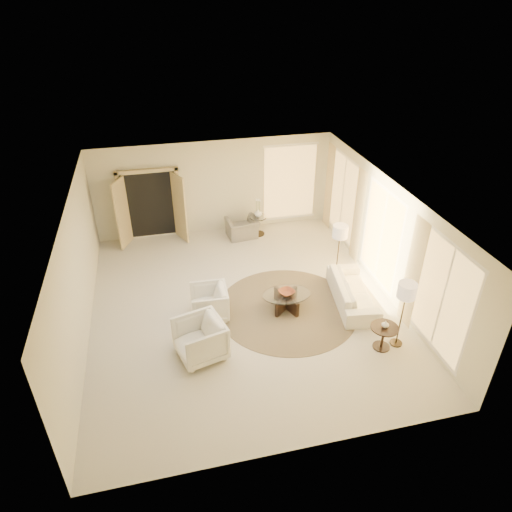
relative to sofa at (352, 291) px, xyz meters
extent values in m
cube|color=beige|center=(-2.56, 0.44, -0.31)|extent=(7.00, 8.00, 0.02)
cube|color=white|center=(-2.56, 0.44, 2.50)|extent=(7.00, 8.00, 0.02)
cube|color=beige|center=(-2.56, 4.44, 1.10)|extent=(7.00, 0.04, 2.80)
cube|color=beige|center=(-2.56, -3.56, 1.10)|extent=(7.00, 0.04, 2.80)
cube|color=beige|center=(-6.06, 0.44, 1.10)|extent=(0.04, 8.00, 2.80)
cube|color=beige|center=(0.94, 0.44, 1.10)|extent=(0.04, 8.00, 2.80)
cube|color=tan|center=(-4.46, 4.33, 0.78)|extent=(1.80, 0.12, 2.16)
cube|color=tan|center=(-5.26, 4.06, 0.73)|extent=(0.35, 0.66, 2.00)
cube|color=tan|center=(-3.66, 4.06, 0.73)|extent=(0.35, 0.66, 2.00)
cylinder|color=#3F3322|center=(-1.58, 0.10, -0.30)|extent=(3.54, 3.54, 0.01)
imported|color=white|center=(0.00, 0.00, 0.00)|extent=(1.12, 2.18, 0.61)
imported|color=white|center=(-3.40, 0.26, 0.11)|extent=(0.79, 0.84, 0.83)
imported|color=white|center=(-3.76, -0.99, 0.17)|extent=(1.06, 1.10, 0.94)
imported|color=gray|center=(-1.89, 3.78, 0.09)|extent=(0.94, 0.67, 0.78)
cube|color=black|center=(-1.60, 0.12, -0.11)|extent=(0.39, 0.82, 0.38)
cube|color=black|center=(-1.60, 0.12, -0.11)|extent=(0.69, 0.63, 0.38)
cylinder|color=white|center=(-1.60, 0.12, 0.11)|extent=(1.37, 1.37, 0.02)
cylinder|color=black|center=(-0.02, -1.62, -0.29)|extent=(0.36, 0.36, 0.03)
cylinder|color=black|center=(-0.02, -1.62, -0.04)|extent=(0.05, 0.05, 0.51)
cylinder|color=black|center=(-0.02, -1.62, 0.23)|extent=(0.58, 0.58, 0.03)
cylinder|color=black|center=(-1.39, 3.84, -0.29)|extent=(0.39, 0.39, 0.03)
cylinder|color=black|center=(-1.39, 3.84, -0.01)|extent=(0.06, 0.06, 0.56)
cylinder|color=white|center=(-1.39, 3.84, 0.28)|extent=(0.51, 0.51, 0.03)
cylinder|color=black|center=(0.00, 1.03, -0.29)|extent=(0.26, 0.26, 0.03)
cylinder|color=black|center=(0.00, 1.03, 0.35)|extent=(0.03, 0.03, 1.31)
cylinder|color=#C4AE8C|center=(0.00, 1.03, 1.08)|extent=(0.37, 0.37, 0.32)
cylinder|color=black|center=(0.34, -1.59, -0.29)|extent=(0.26, 0.26, 0.03)
cylinder|color=black|center=(0.34, -1.59, 0.35)|extent=(0.03, 0.03, 1.31)
cylinder|color=#C4AE8C|center=(0.34, -1.59, 1.09)|extent=(0.38, 0.38, 0.32)
imported|color=brown|center=(-1.60, 0.12, 0.16)|extent=(0.47, 0.47, 0.09)
imported|color=white|center=(-0.02, -1.62, 0.32)|extent=(0.15, 0.15, 0.16)
imported|color=white|center=(-1.39, 3.84, 0.41)|extent=(0.26, 0.26, 0.24)
camera|label=1|loc=(-4.26, -8.05, 6.36)|focal=32.00mm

